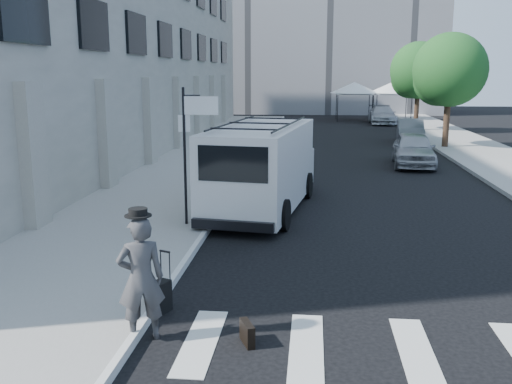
% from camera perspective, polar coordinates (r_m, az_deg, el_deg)
% --- Properties ---
extents(ground, '(120.00, 120.00, 0.00)m').
position_cam_1_polar(ground, '(11.63, 2.28, -8.31)').
color(ground, black).
rests_on(ground, ground).
extents(sidewalk_left, '(4.50, 48.00, 0.15)m').
position_cam_1_polar(sidewalk_left, '(27.61, -4.53, 3.67)').
color(sidewalk_left, gray).
rests_on(sidewalk_left, ground).
extents(sidewalk_right, '(4.00, 56.00, 0.15)m').
position_cam_1_polar(sidewalk_right, '(32.25, 20.77, 4.12)').
color(sidewalk_right, gray).
rests_on(sidewalk_right, ground).
extents(building_left, '(10.00, 44.00, 12.00)m').
position_cam_1_polar(building_left, '(31.40, -17.64, 15.00)').
color(building_left, gray).
rests_on(building_left, ground).
extents(sign_pole, '(1.03, 0.07, 3.50)m').
position_cam_1_polar(sign_pole, '(14.47, -6.29, 6.43)').
color(sign_pole, black).
rests_on(sign_pole, sidewalk_left).
extents(tree_near, '(3.80, 3.83, 6.03)m').
position_cam_1_polar(tree_near, '(31.79, 18.56, 11.24)').
color(tree_near, black).
rests_on(tree_near, ground).
extents(tree_far, '(3.80, 3.83, 6.03)m').
position_cam_1_polar(tree_far, '(40.63, 15.77, 11.42)').
color(tree_far, black).
rests_on(tree_far, ground).
extents(tent_left, '(4.00, 4.00, 3.20)m').
position_cam_1_polar(tent_left, '(49.02, 9.81, 10.22)').
color(tent_left, black).
rests_on(tent_left, ground).
extents(tent_right, '(4.00, 4.00, 3.20)m').
position_cam_1_polar(tent_right, '(49.84, 13.50, 10.09)').
color(tent_right, black).
rests_on(tent_right, ground).
extents(businessman, '(0.83, 0.70, 1.94)m').
position_cam_1_polar(businessman, '(8.83, -11.44, -8.51)').
color(businessman, '#3C3B3E').
rests_on(businessman, ground).
extents(briefcase, '(0.29, 0.45, 0.34)m').
position_cam_1_polar(briefcase, '(8.83, -0.89, -13.93)').
color(briefcase, black).
rests_on(briefcase, ground).
extents(suitcase, '(0.37, 0.44, 1.05)m').
position_cam_1_polar(suitcase, '(9.97, -9.57, -10.27)').
color(suitcase, black).
rests_on(suitcase, ground).
extents(cargo_van, '(3.05, 6.89, 2.49)m').
position_cam_1_polar(cargo_van, '(16.81, 0.66, 2.56)').
color(cargo_van, silver).
rests_on(cargo_van, ground).
extents(parked_car_a, '(2.09, 4.41, 1.46)m').
position_cam_1_polar(parked_car_a, '(25.78, 15.47, 4.15)').
color(parked_car_a, '#9EA1A6').
rests_on(parked_car_a, ground).
extents(parked_car_b, '(1.83, 4.20, 1.34)m').
position_cam_1_polar(parked_car_b, '(34.37, 15.17, 5.92)').
color(parked_car_b, slate).
rests_on(parked_car_b, ground).
extents(parked_car_c, '(2.02, 4.85, 1.40)m').
position_cam_1_polar(parked_car_c, '(46.37, 12.51, 7.54)').
color(parked_car_c, '#B4B6BD').
rests_on(parked_car_c, ground).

